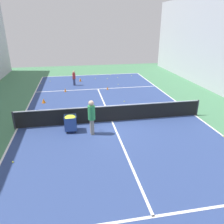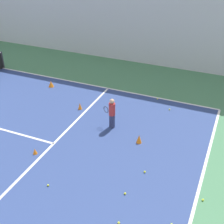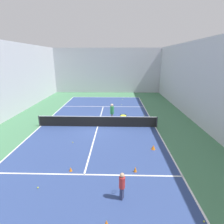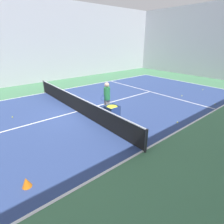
{
  "view_description": "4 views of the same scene",
  "coord_description": "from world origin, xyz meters",
  "px_view_note": "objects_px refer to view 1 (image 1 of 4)",
  "views": [
    {
      "loc": [
        2.06,
        11.33,
        5.3
      ],
      "look_at": [
        0.0,
        0.0,
        0.59
      ],
      "focal_mm": 35.0,
      "sensor_mm": 36.0,
      "label": 1
    },
    {
      "loc": [
        -8.05,
        -12.75,
        7.22
      ],
      "look_at": [
        1.97,
        -8.45,
        0.73
      ],
      "focal_mm": 50.0,
      "sensor_mm": 36.0,
      "label": 2
    },
    {
      "loc": [
        1.71,
        -14.71,
        5.98
      ],
      "look_at": [
        1.27,
        1.31,
        1.0
      ],
      "focal_mm": 28.0,
      "sensor_mm": 36.0,
      "label": 3
    },
    {
      "loc": [
        8.84,
        -4.57,
        4.01
      ],
      "look_at": [
        2.35,
        0.8,
        0.51
      ],
      "focal_mm": 28.0,
      "sensor_mm": 36.0,
      "label": 4
    }
  ],
  "objects_px": {
    "player_near_baseline": "(74,77)",
    "ball_cart": "(70,120)",
    "training_cone_1": "(107,88)",
    "tennis_net": "(112,113)",
    "training_cone_0": "(80,79)",
    "coach_at_net": "(92,115)"
  },
  "relations": [
    {
      "from": "player_near_baseline",
      "to": "tennis_net",
      "type": "bearing_deg",
      "value": 37.47
    },
    {
      "from": "player_near_baseline",
      "to": "coach_at_net",
      "type": "distance_m",
      "value": 9.77
    },
    {
      "from": "tennis_net",
      "to": "player_near_baseline",
      "type": "bearing_deg",
      "value": -76.86
    },
    {
      "from": "tennis_net",
      "to": "ball_cart",
      "type": "xyz_separation_m",
      "value": [
        2.35,
        0.8,
        0.1
      ]
    },
    {
      "from": "coach_at_net",
      "to": "training_cone_0",
      "type": "distance_m",
      "value": 11.18
    },
    {
      "from": "training_cone_0",
      "to": "ball_cart",
      "type": "bearing_deg",
      "value": 84.76
    },
    {
      "from": "tennis_net",
      "to": "ball_cart",
      "type": "height_order",
      "value": "tennis_net"
    },
    {
      "from": "training_cone_0",
      "to": "training_cone_1",
      "type": "bearing_deg",
      "value": 123.28
    },
    {
      "from": "tennis_net",
      "to": "coach_at_net",
      "type": "bearing_deg",
      "value": 45.65
    },
    {
      "from": "ball_cart",
      "to": "training_cone_1",
      "type": "xyz_separation_m",
      "value": [
        -3.14,
        -7.34,
        -0.5
      ]
    },
    {
      "from": "training_cone_0",
      "to": "training_cone_1",
      "type": "xyz_separation_m",
      "value": [
        -2.17,
        3.3,
        -0.06
      ]
    },
    {
      "from": "player_near_baseline",
      "to": "coach_at_net",
      "type": "height_order",
      "value": "coach_at_net"
    },
    {
      "from": "training_cone_1",
      "to": "player_near_baseline",
      "type": "bearing_deg",
      "value": -34.42
    },
    {
      "from": "coach_at_net",
      "to": "training_cone_0",
      "type": "relative_size",
      "value": 5.18
    },
    {
      "from": "player_near_baseline",
      "to": "coach_at_net",
      "type": "xyz_separation_m",
      "value": [
        -0.7,
        9.74,
        0.28
      ]
    },
    {
      "from": "player_near_baseline",
      "to": "ball_cart",
      "type": "distance_m",
      "value": 9.25
    },
    {
      "from": "ball_cart",
      "to": "training_cone_1",
      "type": "relative_size",
      "value": 3.75
    },
    {
      "from": "coach_at_net",
      "to": "ball_cart",
      "type": "height_order",
      "value": "coach_at_net"
    },
    {
      "from": "coach_at_net",
      "to": "ball_cart",
      "type": "xyz_separation_m",
      "value": [
        1.07,
        -0.51,
        -0.42
      ]
    },
    {
      "from": "tennis_net",
      "to": "player_near_baseline",
      "type": "xyz_separation_m",
      "value": [
        1.97,
        -8.44,
        0.25
      ]
    },
    {
      "from": "tennis_net",
      "to": "ball_cart",
      "type": "distance_m",
      "value": 2.48
    },
    {
      "from": "training_cone_0",
      "to": "tennis_net",
      "type": "bearing_deg",
      "value": 97.92
    }
  ]
}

